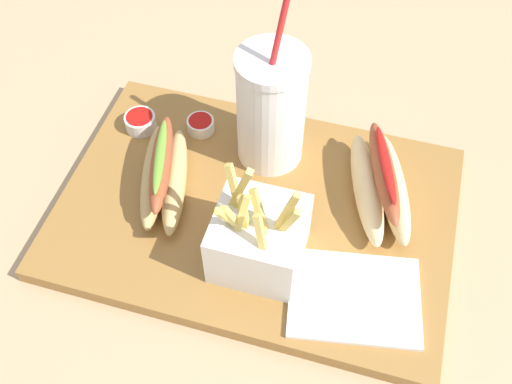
# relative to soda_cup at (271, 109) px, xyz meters

# --- Properties ---
(ground_plane) EXTENTS (2.40, 2.40, 0.02)m
(ground_plane) POSITION_rel_soda_cup_xyz_m (0.01, -0.09, -0.11)
(ground_plane) COLOR tan
(food_tray) EXTENTS (0.46, 0.31, 0.02)m
(food_tray) POSITION_rel_soda_cup_xyz_m (0.01, -0.09, -0.09)
(food_tray) COLOR olive
(food_tray) RESTS_ON ground_plane
(soda_cup) EXTENTS (0.08, 0.08, 0.23)m
(soda_cup) POSITION_rel_soda_cup_xyz_m (0.00, 0.00, 0.00)
(soda_cup) COLOR white
(soda_cup) RESTS_ON food_tray
(fries_basket) EXTENTS (0.09, 0.09, 0.15)m
(fries_basket) POSITION_rel_soda_cup_xyz_m (0.03, -0.15, -0.04)
(fries_basket) COLOR white
(fries_basket) RESTS_ON food_tray
(hot_dog_1) EXTENTS (0.11, 0.17, 0.07)m
(hot_dog_1) POSITION_rel_soda_cup_xyz_m (0.14, -0.03, -0.05)
(hot_dog_1) COLOR #E5C689
(hot_dog_1) RESTS_ON food_tray
(hot_dog_2) EXTENTS (0.10, 0.17, 0.06)m
(hot_dog_2) POSITION_rel_soda_cup_xyz_m (-0.11, -0.09, -0.05)
(hot_dog_2) COLOR tan
(hot_dog_2) RESTS_ON food_tray
(ketchup_cup_1) EXTENTS (0.04, 0.04, 0.02)m
(ketchup_cup_1) POSITION_rel_soda_cup_xyz_m (-0.10, 0.01, -0.07)
(ketchup_cup_1) COLOR white
(ketchup_cup_1) RESTS_ON food_tray
(ketchup_cup_2) EXTENTS (0.04, 0.04, 0.02)m
(ketchup_cup_2) POSITION_rel_soda_cup_xyz_m (-0.17, -0.01, -0.07)
(ketchup_cup_2) COLOR white
(ketchup_cup_2) RESTS_ON food_tray
(napkin_stack) EXTENTS (0.15, 0.13, 0.01)m
(napkin_stack) POSITION_rel_soda_cup_xyz_m (0.14, -0.17, -0.07)
(napkin_stack) COLOR white
(napkin_stack) RESTS_ON food_tray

